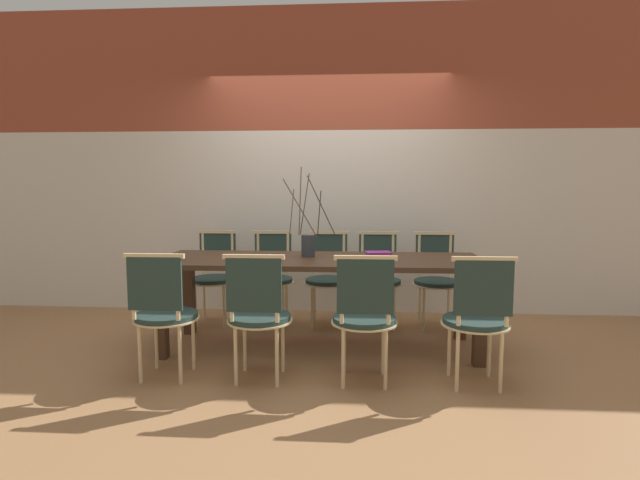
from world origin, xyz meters
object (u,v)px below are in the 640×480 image
chair_far_center (328,275)px  vase_centerpiece (308,243)px  book_stack (378,255)px  chair_near_center (364,314)px  dining_table (320,270)px

chair_far_center → vase_centerpiece: size_ratio=1.21×
book_stack → chair_far_center: bearing=124.0°
chair_near_center → book_stack: (0.13, 0.81, 0.29)m
dining_table → chair_far_center: size_ratio=2.93×
dining_table → book_stack: book_stack is taller
chair_near_center → vase_centerpiece: bearing=119.0°
vase_centerpiece → book_stack: vase_centerpiece is taller
chair_near_center → chair_far_center: size_ratio=1.00×
chair_near_center → dining_table: bearing=115.4°
chair_far_center → vase_centerpiece: bearing=78.4°
vase_centerpiece → dining_table: bearing=-38.7°
chair_far_center → book_stack: size_ratio=4.02×
chair_near_center → book_stack: size_ratio=4.02×
dining_table → chair_near_center: bearing=-64.6°
chair_far_center → book_stack: bearing=124.0°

